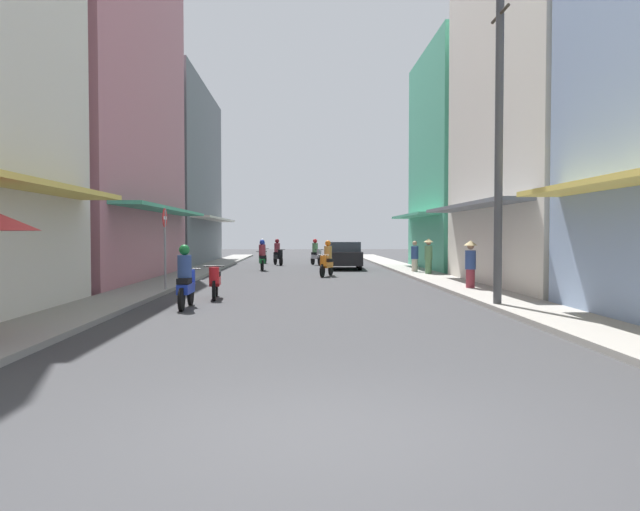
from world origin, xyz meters
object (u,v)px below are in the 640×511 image
(pedestrian_crossing, at_px, (470,263))
(pedestrian_far, at_px, (428,255))
(utility_pole, at_px, (499,147))
(motorbike_silver, at_px, (316,253))
(motorbike_blue, at_px, (186,280))
(motorbike_orange, at_px, (327,260))
(pedestrian_foreground, at_px, (415,258))
(parked_car, at_px, (345,255))
(street_sign_no_entry, at_px, (165,238))
(motorbike_red, at_px, (215,281))
(motorbike_white, at_px, (263,252))
(motorbike_black, at_px, (278,253))
(motorbike_green, at_px, (262,257))

(pedestrian_crossing, xyz_separation_m, pedestrian_far, (0.15, 7.14, 0.01))
(pedestrian_crossing, height_order, utility_pole, utility_pole)
(motorbike_silver, relative_size, motorbike_blue, 0.96)
(motorbike_orange, xyz_separation_m, pedestrian_foreground, (4.15, 1.55, 0.06))
(parked_car, xyz_separation_m, pedestrian_crossing, (3.09, -13.07, 0.18))
(pedestrian_foreground, bearing_deg, street_sign_no_entry, -136.89)
(motorbike_red, distance_m, street_sign_no_entry, 2.91)
(motorbike_white, relative_size, motorbike_black, 1.01)
(motorbike_black, bearing_deg, pedestrian_far, -55.67)
(motorbike_orange, height_order, parked_car, motorbike_orange)
(motorbike_red, distance_m, pedestrian_foreground, 13.33)
(parked_car, relative_size, pedestrian_far, 2.52)
(motorbike_green, height_order, motorbike_orange, same)
(motorbike_blue, xyz_separation_m, parked_car, (5.18, 17.35, 0.04))
(motorbike_white, height_order, parked_car, motorbike_white)
(pedestrian_crossing, height_order, street_sign_no_entry, street_sign_no_entry)
(motorbike_orange, xyz_separation_m, motorbike_blue, (-3.97, -11.59, 0.00))
(motorbike_black, relative_size, utility_pole, 0.22)
(motorbike_green, height_order, street_sign_no_entry, street_sign_no_entry)
(pedestrian_crossing, bearing_deg, motorbike_orange, 120.45)
(parked_car, height_order, pedestrian_crossing, pedestrian_crossing)
(motorbike_silver, bearing_deg, utility_pole, -79.76)
(motorbike_blue, bearing_deg, motorbike_red, 80.05)
(motorbike_red, distance_m, pedestrian_crossing, 8.13)
(street_sign_no_entry, bearing_deg, motorbike_silver, 73.39)
(motorbike_white, bearing_deg, motorbike_silver, -38.89)
(pedestrian_crossing, bearing_deg, motorbike_silver, 104.65)
(motorbike_silver, distance_m, parked_car, 4.43)
(motorbike_white, relative_size, motorbike_orange, 1.02)
(motorbike_silver, distance_m, street_sign_no_entry, 18.14)
(pedestrian_foreground, bearing_deg, motorbike_green, 158.13)
(street_sign_no_entry, bearing_deg, parked_car, 63.35)
(motorbike_white, xyz_separation_m, motorbike_red, (-0.01, -21.97, -0.20))
(motorbike_orange, height_order, street_sign_no_entry, street_sign_no_entry)
(motorbike_silver, relative_size, pedestrian_foreground, 1.13)
(motorbike_silver, height_order, motorbike_black, same)
(motorbike_red, distance_m, parked_car, 15.82)
(pedestrian_crossing, bearing_deg, motorbike_red, -165.66)
(motorbike_red, height_order, motorbike_blue, motorbike_blue)
(motorbike_white, bearing_deg, pedestrian_crossing, -68.52)
(motorbike_green, relative_size, motorbike_orange, 1.04)
(motorbike_red, distance_m, pedestrian_far, 12.17)
(motorbike_green, height_order, pedestrian_far, pedestrian_far)
(utility_pole, bearing_deg, parked_car, 98.11)
(motorbike_black, relative_size, pedestrian_crossing, 1.07)
(motorbike_white, bearing_deg, motorbike_black, -68.28)
(motorbike_white, bearing_deg, pedestrian_foreground, -55.22)
(utility_pole, bearing_deg, motorbike_white, 106.56)
(motorbike_silver, distance_m, utility_pole, 22.36)
(motorbike_red, bearing_deg, motorbike_green, 88.05)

